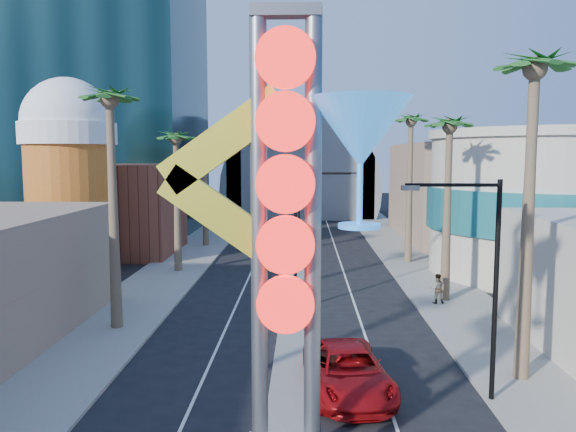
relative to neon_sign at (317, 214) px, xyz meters
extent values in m
cube|color=gray|center=(-10.32, 32.04, -7.23)|extent=(5.00, 100.00, 0.15)
cube|color=gray|center=(8.68, 32.04, -7.23)|extent=(5.00, 100.00, 0.15)
cube|color=gray|center=(-0.82, 35.04, -7.23)|extent=(1.60, 84.00, 0.15)
cube|color=black|center=(-22.82, 49.04, 17.69)|extent=(20.00, 20.00, 50.00)
cube|color=brown|center=(-16.82, 35.04, -3.31)|extent=(10.00, 10.00, 8.00)
cube|color=#987C62|center=(15.18, 45.04, -2.31)|extent=(10.00, 20.00, 10.00)
cylinder|color=#B74918|center=(-17.82, 27.04, -2.31)|extent=(6.40, 6.40, 10.00)
cylinder|color=white|center=(-17.82, 27.04, 3.09)|extent=(7.00, 7.00, 1.60)
sphere|color=white|center=(-17.82, 27.04, 3.89)|extent=(6.60, 6.60, 6.60)
cylinder|color=#BDB5A0|center=(17.18, 27.04, -2.31)|extent=(16.00, 16.00, 10.00)
cylinder|color=teal|center=(17.18, 27.04, -2.31)|extent=(16.60, 16.60, 3.00)
cylinder|color=#BDB5A0|center=(17.18, 27.04, 2.99)|extent=(16.60, 16.60, 0.60)
cylinder|color=slate|center=(-0.82, 69.04, -3.31)|extent=(22.00, 16.00, 22.00)
cube|color=slate|center=(-9.82, 69.04, -0.31)|extent=(2.00, 16.00, 14.00)
cube|color=slate|center=(8.18, 69.04, -0.31)|extent=(2.00, 16.00, 14.00)
cylinder|color=slate|center=(-1.52, 0.04, -0.81)|extent=(0.44, 0.44, 12.00)
cylinder|color=slate|center=(-0.12, 0.04, -0.81)|extent=(0.44, 0.44, 12.00)
cube|color=slate|center=(-0.82, 0.04, 5.09)|extent=(1.80, 0.50, 0.30)
cylinder|color=red|center=(-0.82, -0.31, 3.89)|extent=(1.50, 0.25, 1.50)
cylinder|color=red|center=(-0.82, -0.31, 2.34)|extent=(1.50, 0.25, 1.50)
cylinder|color=red|center=(-0.82, -0.31, 0.79)|extent=(1.50, 0.25, 1.50)
cylinder|color=red|center=(-0.82, -0.31, -0.76)|extent=(1.50, 0.25, 1.50)
cylinder|color=red|center=(-0.82, -0.31, -2.31)|extent=(1.50, 0.25, 1.50)
cube|color=yellow|center=(-2.42, 0.04, 1.89)|extent=(3.47, 0.25, 2.80)
cube|color=yellow|center=(-2.42, 0.04, -0.11)|extent=(3.47, 0.25, 2.80)
cone|color=#2987E9|center=(1.08, 0.04, 2.09)|extent=(2.60, 2.60, 1.80)
cylinder|color=#2987E9|center=(1.08, 0.04, 0.49)|extent=(0.16, 0.16, 1.60)
cylinder|color=#2987E9|center=(1.08, 0.04, -0.31)|extent=(1.10, 1.10, 0.12)
cylinder|color=black|center=(-0.82, 17.04, -3.31)|extent=(0.18, 0.18, 8.00)
cube|color=black|center=(0.98, 17.04, 0.49)|extent=(3.60, 0.12, 0.12)
cube|color=slate|center=(2.58, 17.04, 0.39)|extent=(0.60, 0.25, 0.18)
cylinder|color=black|center=(-0.82, 41.04, -3.31)|extent=(0.18, 0.18, 8.00)
cube|color=black|center=(-2.62, 41.04, 0.49)|extent=(3.60, 0.12, 0.12)
cube|color=slate|center=(-4.22, 41.04, 0.39)|extent=(0.60, 0.25, 0.18)
cylinder|color=black|center=(6.38, 5.04, -3.31)|extent=(0.18, 0.18, 8.00)
cube|color=black|center=(4.76, 5.04, 0.49)|extent=(3.24, 0.12, 0.12)
cube|color=slate|center=(3.32, 5.04, 0.39)|extent=(0.60, 0.25, 0.18)
cylinder|color=brown|center=(-9.82, 13.04, -1.56)|extent=(0.40, 0.40, 11.50)
sphere|color=#194C1D|center=(-9.82, 13.04, 4.19)|extent=(2.40, 2.40, 2.40)
cylinder|color=brown|center=(-9.82, 27.04, -2.31)|extent=(0.40, 0.40, 10.00)
sphere|color=#194C1D|center=(-9.82, 27.04, 2.69)|extent=(2.40, 2.40, 2.40)
cylinder|color=brown|center=(-9.82, 39.04, -2.31)|extent=(0.40, 0.40, 10.00)
sphere|color=#194C1D|center=(-9.82, 39.04, 2.69)|extent=(2.40, 2.40, 2.40)
cylinder|color=brown|center=(8.18, 7.04, -1.31)|extent=(0.40, 0.40, 12.00)
sphere|color=#194C1D|center=(8.18, 7.04, 4.69)|extent=(2.40, 2.40, 2.40)
cylinder|color=brown|center=(8.18, 19.04, -2.06)|extent=(0.40, 0.40, 10.50)
sphere|color=#194C1D|center=(8.18, 19.04, 3.19)|extent=(2.40, 2.40, 2.40)
cylinder|color=brown|center=(8.18, 31.04, -1.56)|extent=(0.40, 0.40, 11.50)
sphere|color=#194C1D|center=(8.18, 31.04, 4.19)|extent=(2.40, 2.40, 2.40)
imported|color=#A50C10|center=(1.31, 5.78, -6.48)|extent=(3.48, 6.27, 1.66)
imported|color=gray|center=(7.48, 18.07, -6.28)|extent=(0.85, 0.66, 1.75)
camera|label=1|loc=(-0.35, -14.40, 1.52)|focal=35.00mm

